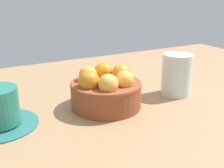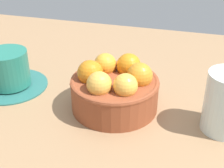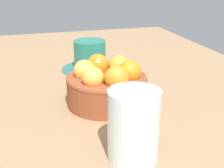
{
  "view_description": "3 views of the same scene",
  "coord_description": "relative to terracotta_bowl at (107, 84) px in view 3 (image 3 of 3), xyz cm",
  "views": [
    {
      "loc": [
        -26.91,
        -52.83,
        26.15
      ],
      "look_at": [
        1.72,
        0.3,
        5.11
      ],
      "focal_mm": 44.67,
      "sensor_mm": 36.0,
      "label": 1
    },
    {
      "loc": [
        13.28,
        -48.47,
        33.42
      ],
      "look_at": [
        -0.78,
        0.95,
        4.36
      ],
      "focal_mm": 51.08,
      "sensor_mm": 36.0,
      "label": 2
    },
    {
      "loc": [
        56.64,
        -15.45,
        26.65
      ],
      "look_at": [
        0.04,
        1.09,
        4.18
      ],
      "focal_mm": 50.38,
      "sensor_mm": 36.0,
      "label": 3
    }
  ],
  "objects": [
    {
      "name": "ground_plane",
      "position": [
        0.0,
        -0.03,
        -6.1
      ],
      "size": [
        150.69,
        90.49,
        3.83
      ],
      "primitive_type": "cube",
      "color": "#997551"
    },
    {
      "name": "terracotta_bowl",
      "position": [
        0.0,
        0.0,
        0.0
      ],
      "size": [
        16.2,
        16.2,
        9.36
      ],
      "color": "brown",
      "rests_on": "ground_plane"
    },
    {
      "name": "water_glass",
      "position": [
        19.42,
        -1.39,
        1.07
      ],
      "size": [
        7.51,
        7.51,
        10.51
      ],
      "primitive_type": "cylinder",
      "color": "silver",
      "rests_on": "ground_plane"
    },
    {
      "name": "coffee_cup",
      "position": [
        -23.08,
        1.61,
        -0.77
      ],
      "size": [
        15.27,
        15.27,
        7.9
      ],
      "color": "#296862",
      "rests_on": "ground_plane"
    }
  ]
}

